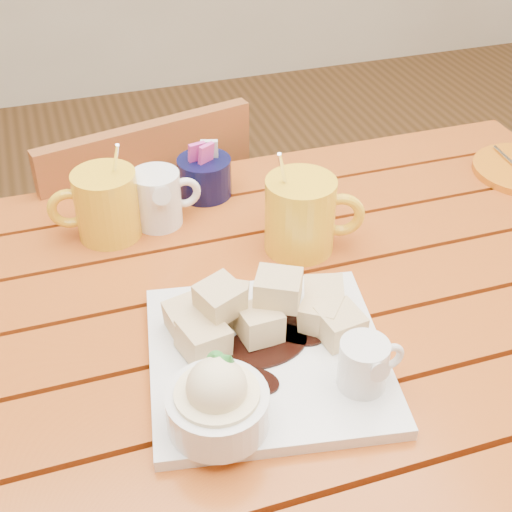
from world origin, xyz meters
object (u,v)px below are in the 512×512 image
object	(u,v)px
table	(271,365)
coffee_mug_right	(302,214)
chair_far	(141,267)
dessert_plate	(259,357)
coffee_mug_left	(105,204)

from	to	relation	value
table	coffee_mug_right	distance (m)	0.22
coffee_mug_right	chair_far	bearing A→B (deg)	133.14
dessert_plate	coffee_mug_right	distance (m)	0.27
coffee_mug_left	chair_far	distance (m)	0.45
table	coffee_mug_right	world-z (taller)	coffee_mug_right
table	chair_far	bearing A→B (deg)	101.15
table	coffee_mug_left	distance (m)	0.34
dessert_plate	chair_far	distance (m)	0.71
table	dessert_plate	xyz separation A→B (m)	(-0.06, -0.11, 0.14)
table	chair_far	xyz separation A→B (m)	(-0.10, 0.52, -0.18)
coffee_mug_left	coffee_mug_right	xyz separation A→B (m)	(0.26, -0.12, 0.00)
coffee_mug_right	chair_far	xyz separation A→B (m)	(-0.19, 0.41, -0.34)
dessert_plate	coffee_mug_right	bearing A→B (deg)	58.32
chair_far	table	bearing A→B (deg)	88.37
dessert_plate	coffee_mug_left	xyz separation A→B (m)	(-0.12, 0.35, 0.02)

